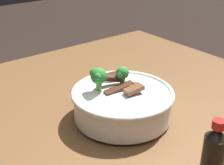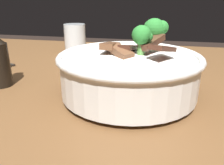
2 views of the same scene
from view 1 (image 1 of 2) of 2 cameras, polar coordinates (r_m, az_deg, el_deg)
The scene contains 2 objects.
rice_bowl at distance 0.81m, azimuth 1.82°, elevation -3.24°, with size 0.26×0.26×0.14m.
soy_sauce_bottle at distance 0.66m, azimuth 17.73°, elevation -11.63°, with size 0.05×0.05×0.13m.
Camera 1 is at (-0.46, 0.49, 1.20)m, focal length 51.27 mm.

